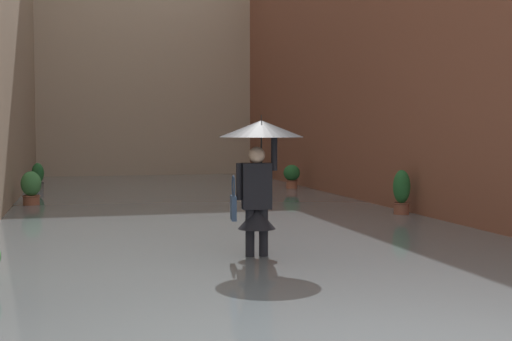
# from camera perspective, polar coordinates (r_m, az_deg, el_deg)

# --- Properties ---
(ground_plane) EXTENTS (60.00, 60.00, 0.00)m
(ground_plane) POSITION_cam_1_polar(r_m,az_deg,el_deg) (15.41, -4.94, -3.53)
(ground_plane) COLOR gray
(flood_water) EXTENTS (8.67, 27.38, 0.18)m
(flood_water) POSITION_cam_1_polar(r_m,az_deg,el_deg) (15.40, -4.94, -3.20)
(flood_water) COLOR slate
(flood_water) RESTS_ON ground_plane
(building_facade_left) EXTENTS (2.04, 25.38, 8.19)m
(building_facade_left) POSITION_cam_1_polar(r_m,az_deg,el_deg) (16.95, 11.63, 10.90)
(building_facade_left) COLOR brown
(building_facade_left) RESTS_ON ground_plane
(building_facade_far) EXTENTS (11.47, 1.80, 10.78)m
(building_facade_far) POSITION_cam_1_polar(r_m,az_deg,el_deg) (27.03, -9.25, 10.83)
(building_facade_far) COLOR tan
(building_facade_far) RESTS_ON ground_plane
(person_wading) EXTENTS (1.11, 1.11, 2.04)m
(person_wading) POSITION_cam_1_polar(r_m,az_deg,el_deg) (9.01, 0.26, 1.01)
(person_wading) COLOR #4C4233
(person_wading) RESTS_ON ground_plane
(potted_plant_far_right) EXTENTS (0.44, 0.44, 0.93)m
(potted_plant_far_right) POSITION_cam_1_polar(r_m,az_deg,el_deg) (16.20, -18.05, -1.55)
(potted_plant_far_right) COLOR #9E563D
(potted_plant_far_right) RESTS_ON ground_plane
(potted_plant_near_right) EXTENTS (0.33, 0.33, 0.93)m
(potted_plant_near_right) POSITION_cam_1_polar(r_m,az_deg,el_deg) (20.10, -17.55, -0.67)
(potted_plant_near_right) COLOR #66605B
(potted_plant_near_right) RESTS_ON ground_plane
(potted_plant_near_left) EXTENTS (0.47, 0.47, 0.86)m
(potted_plant_near_left) POSITION_cam_1_polar(r_m,az_deg,el_deg) (19.76, 2.96, -0.55)
(potted_plant_near_left) COLOR #9E563D
(potted_plant_near_left) RESTS_ON ground_plane
(potted_plant_far_left) EXTENTS (0.34, 0.34, 1.06)m
(potted_plant_far_left) POSITION_cam_1_polar(r_m,az_deg,el_deg) (13.94, 11.92, -2.01)
(potted_plant_far_left) COLOR brown
(potted_plant_far_left) RESTS_ON ground_plane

